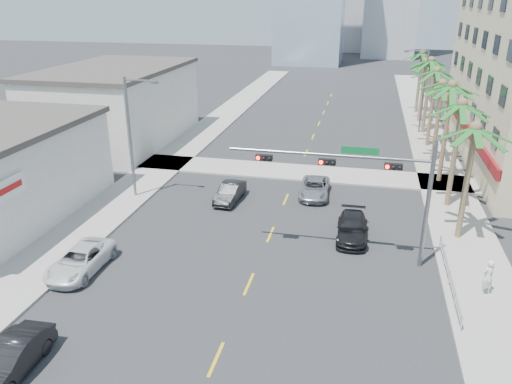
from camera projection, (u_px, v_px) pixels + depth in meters
ground at (229, 330)px, 22.87m from camera, size 260.00×260.00×0.00m
sidewalk_right at (447, 192)px, 38.54m from camera, size 4.00×120.00×0.15m
sidewalk_left at (157, 170)px, 43.40m from camera, size 4.00×120.00×0.15m
sidewalk_cross at (297, 172)px, 42.78m from camera, size 80.00×4.00×0.15m
building_left_far at (117, 107)px, 50.86m from camera, size 11.00×18.00×7.20m
traffic_signal_mast at (369, 178)px, 27.03m from camera, size 11.12×0.54×7.20m
palm_tree_0 at (475, 129)px, 28.77m from camera, size 4.80×4.80×7.80m
palm_tree_1 at (462, 105)px, 33.35m from camera, size 4.80×4.80×8.16m
palm_tree_2 at (452, 86)px, 37.94m from camera, size 4.80×4.80×8.52m
palm_tree_3 at (443, 84)px, 42.91m from camera, size 4.80×4.80×7.80m
palm_tree_4 at (436, 72)px, 47.49m from camera, size 4.80×4.80×8.16m
palm_tree_5 at (431, 61)px, 52.07m from camera, size 4.80×4.80×8.52m
palm_tree_6 at (426, 62)px, 57.04m from camera, size 4.80×4.80×7.80m
palm_tree_7 at (423, 53)px, 61.63m from camera, size 4.80×4.80×8.16m
streetlight_left at (132, 132)px, 35.91m from camera, size 2.55×0.25×9.00m
streetlight_right at (422, 87)px, 53.21m from camera, size 2.55×0.25×9.00m
guardrail at (450, 276)px, 25.98m from camera, size 0.08×8.08×1.00m
car_parked_mid at (11, 359)px, 20.05m from camera, size 1.68×4.37×1.42m
car_parked_far at (80, 260)px, 27.51m from camera, size 2.27×4.85×1.34m
car_lane_left at (230, 192)px, 36.91m from camera, size 1.63×4.11×1.33m
car_lane_center at (315, 188)px, 37.80m from camera, size 2.26×4.67×1.28m
car_lane_right at (352, 228)px, 31.27m from camera, size 1.96×4.64×1.34m
pedestrian at (488, 277)px, 25.08m from camera, size 0.83×0.75×1.91m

